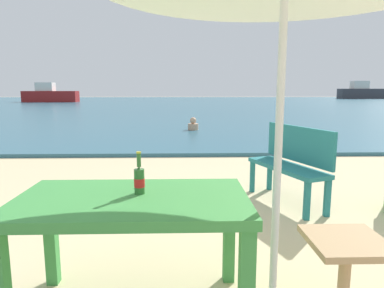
{
  "coord_description": "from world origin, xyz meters",
  "views": [
    {
      "loc": [
        -0.58,
        -1.94,
        1.4
      ],
      "look_at": [
        -0.44,
        3.0,
        0.6
      ],
      "focal_mm": 31.82,
      "sensor_mm": 36.0,
      "label": 1
    }
  ],
  "objects_px": {
    "bench_teal_center": "(292,160)",
    "swimmer_person": "(193,125)",
    "picnic_table_green": "(133,214)",
    "boat_cargo_ship": "(50,95)",
    "beer_bottle_amber": "(139,179)",
    "side_table_wood": "(345,268)",
    "boat_sailboat": "(363,92)"
  },
  "relations": [
    {
      "from": "bench_teal_center",
      "to": "swimmer_person",
      "type": "xyz_separation_m",
      "value": [
        -0.99,
        6.99,
        -0.3
      ]
    },
    {
      "from": "swimmer_person",
      "to": "picnic_table_green",
      "type": "bearing_deg",
      "value": -94.12
    },
    {
      "from": "boat_cargo_ship",
      "to": "bench_teal_center",
      "type": "bearing_deg",
      "value": -64.69
    },
    {
      "from": "picnic_table_green",
      "to": "boat_cargo_ship",
      "type": "height_order",
      "value": "boat_cargo_ship"
    },
    {
      "from": "picnic_table_green",
      "to": "bench_teal_center",
      "type": "relative_size",
      "value": 1.12
    },
    {
      "from": "picnic_table_green",
      "to": "bench_teal_center",
      "type": "distance_m",
      "value": 2.66
    },
    {
      "from": "beer_bottle_amber",
      "to": "boat_cargo_ship",
      "type": "bearing_deg",
      "value": 111.64
    },
    {
      "from": "picnic_table_green",
      "to": "swimmer_person",
      "type": "distance_m",
      "value": 9.1
    },
    {
      "from": "bench_teal_center",
      "to": "swimmer_person",
      "type": "relative_size",
      "value": 3.05
    },
    {
      "from": "beer_bottle_amber",
      "to": "bench_teal_center",
      "type": "height_order",
      "value": "beer_bottle_amber"
    },
    {
      "from": "picnic_table_green",
      "to": "bench_teal_center",
      "type": "height_order",
      "value": "bench_teal_center"
    },
    {
      "from": "bench_teal_center",
      "to": "side_table_wood",
      "type": "bearing_deg",
      "value": -99.83
    },
    {
      "from": "side_table_wood",
      "to": "swimmer_person",
      "type": "xyz_separation_m",
      "value": [
        -0.61,
        9.21,
        -0.11
      ]
    },
    {
      "from": "boat_cargo_ship",
      "to": "picnic_table_green",
      "type": "bearing_deg",
      "value": -68.45
    },
    {
      "from": "beer_bottle_amber",
      "to": "bench_teal_center",
      "type": "relative_size",
      "value": 0.21
    },
    {
      "from": "side_table_wood",
      "to": "swimmer_person",
      "type": "distance_m",
      "value": 9.23
    },
    {
      "from": "picnic_table_green",
      "to": "boat_cargo_ship",
      "type": "xyz_separation_m",
      "value": [
        -13.31,
        33.72,
        0.14
      ]
    },
    {
      "from": "boat_sailboat",
      "to": "side_table_wood",
      "type": "bearing_deg",
      "value": -118.07
    },
    {
      "from": "beer_bottle_amber",
      "to": "boat_cargo_ship",
      "type": "relative_size",
      "value": 0.05
    },
    {
      "from": "picnic_table_green",
      "to": "boat_cargo_ship",
      "type": "relative_size",
      "value": 0.26
    },
    {
      "from": "bench_teal_center",
      "to": "beer_bottle_amber",
      "type": "bearing_deg",
      "value": -128.58
    },
    {
      "from": "side_table_wood",
      "to": "boat_cargo_ship",
      "type": "bearing_deg",
      "value": 113.29
    },
    {
      "from": "picnic_table_green",
      "to": "side_table_wood",
      "type": "distance_m",
      "value": 1.31
    },
    {
      "from": "bench_teal_center",
      "to": "boat_sailboat",
      "type": "height_order",
      "value": "boat_sailboat"
    },
    {
      "from": "side_table_wood",
      "to": "bench_teal_center",
      "type": "relative_size",
      "value": 0.43
    },
    {
      "from": "picnic_table_green",
      "to": "beer_bottle_amber",
      "type": "relative_size",
      "value": 5.28
    },
    {
      "from": "boat_sailboat",
      "to": "boat_cargo_ship",
      "type": "bearing_deg",
      "value": -164.07
    },
    {
      "from": "side_table_wood",
      "to": "boat_cargo_ship",
      "type": "distance_m",
      "value": 36.87
    },
    {
      "from": "picnic_table_green",
      "to": "swimmer_person",
      "type": "relative_size",
      "value": 3.41
    },
    {
      "from": "beer_bottle_amber",
      "to": "swimmer_person",
      "type": "xyz_separation_m",
      "value": [
        0.62,
        9.0,
        -0.61
      ]
    },
    {
      "from": "beer_bottle_amber",
      "to": "boat_cargo_ship",
      "type": "distance_m",
      "value": 36.21
    },
    {
      "from": "picnic_table_green",
      "to": "boat_sailboat",
      "type": "height_order",
      "value": "boat_sailboat"
    }
  ]
}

